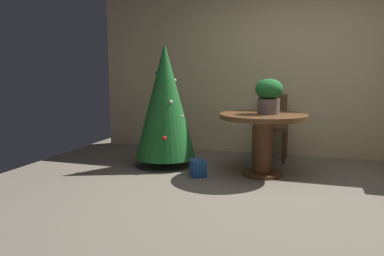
{
  "coord_description": "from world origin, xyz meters",
  "views": [
    {
      "loc": [
        0.28,
        -3.54,
        1.23
      ],
      "look_at": [
        -1.0,
        0.47,
        0.6
      ],
      "focal_mm": 35.57,
      "sensor_mm": 36.0,
      "label": 1
    }
  ],
  "objects_px": {
    "round_dining_table": "(263,131)",
    "holiday_tree": "(165,101)",
    "wooden_chair_far": "(271,123)",
    "gift_box_blue": "(198,168)",
    "flower_vase": "(269,94)"
  },
  "relations": [
    {
      "from": "round_dining_table",
      "to": "flower_vase",
      "type": "relative_size",
      "value": 2.5
    },
    {
      "from": "flower_vase",
      "to": "wooden_chair_far",
      "type": "bearing_deg",
      "value": 93.5
    },
    {
      "from": "holiday_tree",
      "to": "gift_box_blue",
      "type": "bearing_deg",
      "value": -32.11
    },
    {
      "from": "wooden_chair_far",
      "to": "gift_box_blue",
      "type": "distance_m",
      "value": 1.45
    },
    {
      "from": "wooden_chair_far",
      "to": "gift_box_blue",
      "type": "bearing_deg",
      "value": -121.15
    },
    {
      "from": "holiday_tree",
      "to": "round_dining_table",
      "type": "bearing_deg",
      "value": -3.43
    },
    {
      "from": "wooden_chair_far",
      "to": "holiday_tree",
      "type": "xyz_separation_m",
      "value": [
        -1.27,
        -0.85,
        0.34
      ]
    },
    {
      "from": "round_dining_table",
      "to": "gift_box_blue",
      "type": "height_order",
      "value": "round_dining_table"
    },
    {
      "from": "flower_vase",
      "to": "gift_box_blue",
      "type": "distance_m",
      "value": 1.2
    },
    {
      "from": "round_dining_table",
      "to": "wooden_chair_far",
      "type": "distance_m",
      "value": 0.92
    },
    {
      "from": "round_dining_table",
      "to": "holiday_tree",
      "type": "bearing_deg",
      "value": 176.57
    },
    {
      "from": "wooden_chair_far",
      "to": "gift_box_blue",
      "type": "relative_size",
      "value": 3.15
    },
    {
      "from": "wooden_chair_far",
      "to": "flower_vase",
      "type": "bearing_deg",
      "value": -86.5
    },
    {
      "from": "wooden_chair_far",
      "to": "round_dining_table",
      "type": "bearing_deg",
      "value": -90.0
    },
    {
      "from": "flower_vase",
      "to": "holiday_tree",
      "type": "height_order",
      "value": "holiday_tree"
    }
  ]
}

